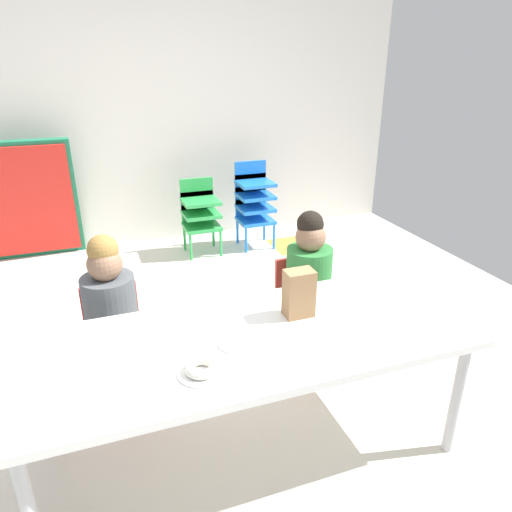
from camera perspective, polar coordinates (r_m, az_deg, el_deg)
ground_plane at (r=2.75m, az=-6.22°, el=-15.52°), size 5.26×4.94×0.02m
back_wall at (r=4.62m, az=-14.79°, el=17.74°), size 5.26×0.10×2.67m
craft_table at (r=2.03m, az=-0.91°, el=-10.89°), size 1.90×0.75×0.62m
seated_child_near_camera at (r=2.48m, az=-17.19°, el=-5.65°), size 0.32×0.32×0.92m
seated_child_middle_seat at (r=2.72m, az=6.32°, el=-2.08°), size 0.33×0.33×0.92m
kid_chair_green_stack at (r=4.36m, az=-6.78°, el=5.39°), size 0.32×0.30×0.68m
kid_chair_blue_stack at (r=4.48m, az=-0.26°, el=6.86°), size 0.32×0.30×0.80m
folded_activity_table at (r=4.57m, az=-26.33°, el=5.82°), size 0.90×0.29×1.09m
paper_bag_brown at (r=2.11m, az=5.20°, el=-4.51°), size 0.13×0.09×0.22m
paper_plate_near_edge at (r=1.81m, az=-6.57°, el=-13.80°), size 0.18×0.18×0.01m
paper_plate_center_table at (r=1.96m, az=-2.01°, el=-10.34°), size 0.18×0.18×0.01m
donut_powdered_on_plate at (r=1.80m, az=-6.60°, el=-13.24°), size 0.13×0.13×0.04m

